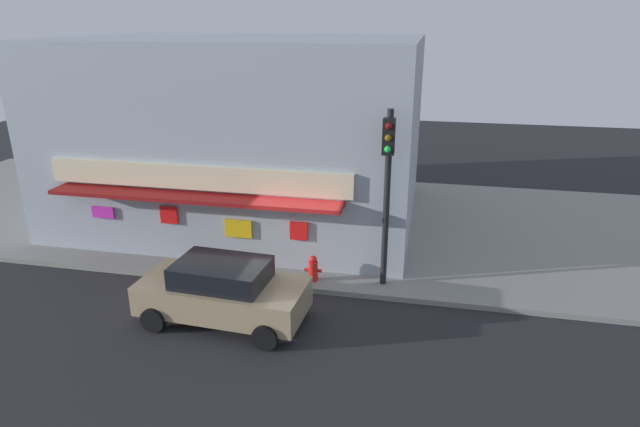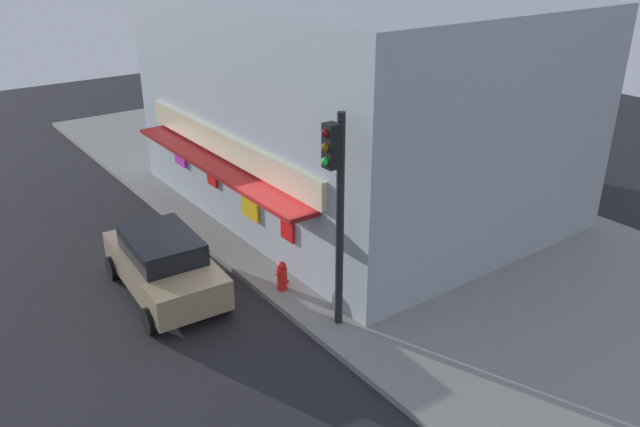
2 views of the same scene
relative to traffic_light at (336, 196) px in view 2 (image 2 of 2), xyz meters
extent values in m
plane|color=#232326|center=(-2.52, -0.64, -3.39)|extent=(56.53, 56.53, 0.00)
cube|color=gray|center=(-2.52, 4.96, -3.31)|extent=(37.68, 11.20, 0.16)
cube|color=#9EA8B2|center=(-5.71, 5.13, 0.08)|extent=(12.53, 9.32, 6.61)
cube|color=beige|center=(-5.71, 0.39, -0.46)|extent=(9.52, 0.16, 0.74)
cube|color=maroon|center=(-5.71, 0.04, -0.98)|extent=(9.02, 0.90, 0.12)
cube|color=#E533CC|center=(-9.01, 0.41, -1.82)|extent=(0.76, 0.08, 0.37)
cube|color=red|center=(-6.72, 0.41, -1.73)|extent=(0.56, 0.08, 0.56)
cube|color=yellow|center=(-4.47, 0.41, -2.01)|extent=(0.85, 0.08, 0.56)
cube|color=red|center=(-2.57, 0.41, -1.93)|extent=(0.54, 0.08, 0.56)
cylinder|color=black|center=(0.00, 0.11, -0.71)|extent=(0.18, 0.18, 5.04)
cube|color=black|center=(0.00, -0.14, 1.13)|extent=(0.32, 0.28, 0.95)
sphere|color=maroon|center=(0.00, -0.29, 1.43)|extent=(0.18, 0.18, 0.18)
sphere|color=brown|center=(0.00, -0.29, 1.13)|extent=(0.18, 0.18, 0.18)
sphere|color=#1ED83F|center=(0.00, -0.29, 0.83)|extent=(0.18, 0.18, 0.18)
cylinder|color=red|center=(-2.02, -0.15, -2.93)|extent=(0.27, 0.27, 0.60)
sphere|color=red|center=(-2.02, -0.15, -2.55)|extent=(0.23, 0.23, 0.23)
cylinder|color=red|center=(-2.21, -0.15, -2.90)|extent=(0.12, 0.10, 0.10)
cylinder|color=red|center=(-1.82, -0.15, -2.90)|extent=(0.12, 0.10, 0.10)
cylinder|color=#2D2D2D|center=(-6.09, 1.64, -2.83)|extent=(0.53, 0.53, 0.80)
cylinder|color=navy|center=(-7.74, 1.20, -2.76)|extent=(0.21, 0.21, 0.93)
cylinder|color=navy|center=(-7.88, 1.53, -2.76)|extent=(0.21, 0.21, 0.93)
cube|color=silver|center=(-7.81, 1.36, -1.98)|extent=(0.49, 0.39, 0.64)
sphere|color=tan|center=(-7.81, 1.36, -1.52)|extent=(0.22, 0.22, 0.22)
cylinder|color=silver|center=(-7.59, 1.46, -2.01)|extent=(0.13, 0.13, 0.57)
cylinder|color=silver|center=(-8.03, 1.27, -2.01)|extent=(0.13, 0.13, 0.57)
cube|color=#9E8966|center=(-3.86, -2.49, -2.68)|extent=(4.35, 2.11, 0.78)
cube|color=black|center=(-3.86, -2.49, -2.02)|extent=(2.38, 1.70, 0.55)
cylinder|color=black|center=(-2.32, -1.65, -3.07)|extent=(0.65, 0.26, 0.64)
cylinder|color=black|center=(-2.43, -3.51, -3.07)|extent=(0.65, 0.26, 0.64)
cylinder|color=black|center=(-5.29, -1.47, -3.07)|extent=(0.65, 0.26, 0.64)
cylinder|color=black|center=(-5.40, -3.33, -3.07)|extent=(0.65, 0.26, 0.64)
camera|label=1|loc=(1.05, -13.88, 4.03)|focal=30.07mm
camera|label=2|loc=(9.73, -7.57, 5.12)|focal=35.30mm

